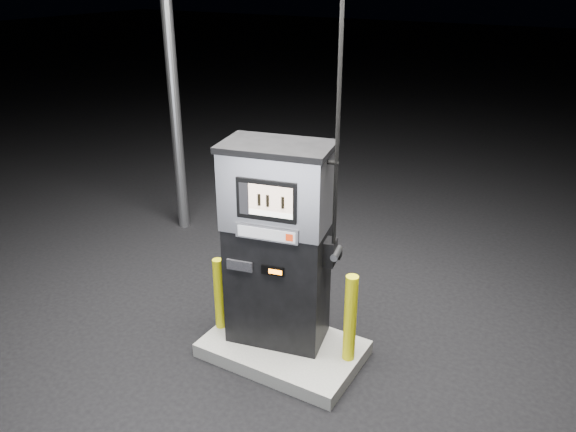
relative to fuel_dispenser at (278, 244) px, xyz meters
The scene contains 5 objects.
ground 1.24m from the fuel_dispenser, 40.49° to the right, with size 80.00×80.00×0.00m, color black.
pump_island 1.17m from the fuel_dispenser, 40.49° to the right, with size 1.60×1.00×0.15m, color slate.
fuel_dispenser is the anchor object (origin of this frame).
bollard_left 0.94m from the fuel_dispenser, 163.94° to the right, with size 0.11×0.11×0.82m, color #CBC60B.
bollard_right 1.01m from the fuel_dispenser, ahead, with size 0.12×0.12×0.94m, color #CBC60B.
Camera 1 is at (2.46, -4.14, 3.73)m, focal length 35.00 mm.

